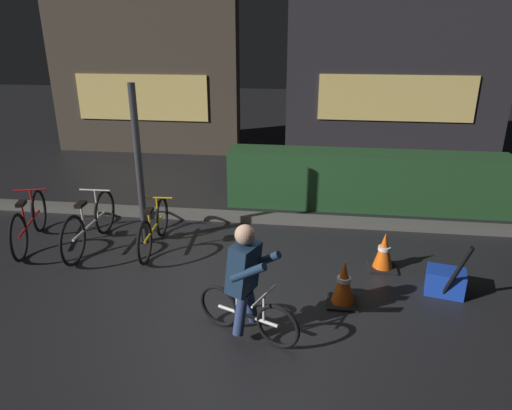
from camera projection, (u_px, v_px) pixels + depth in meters
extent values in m
plane|color=black|center=(233.00, 291.00, 5.62)|extent=(40.00, 40.00, 0.00)
cube|color=#56544F|center=(257.00, 218.00, 7.63)|extent=(12.00, 0.24, 0.12)
cube|color=#214723|center=(365.00, 180.00, 8.09)|extent=(4.80, 0.70, 0.99)
cube|color=#42382D|center=(143.00, 64.00, 11.28)|extent=(4.70, 0.50, 4.32)
cube|color=#F2D172|center=(142.00, 98.00, 11.30)|extent=(3.29, 0.04, 1.10)
cube|color=#262328|center=(399.00, 48.00, 11.03)|extent=(5.33, 0.50, 5.08)
cube|color=#F2D172|center=(396.00, 98.00, 11.19)|extent=(3.73, 0.04, 1.10)
cylinder|color=#2D2D33|center=(139.00, 167.00, 6.51)|extent=(0.10, 0.10, 2.31)
torus|color=black|center=(39.00, 211.00, 7.17)|extent=(0.23, 0.65, 0.67)
torus|color=black|center=(19.00, 238.00, 6.26)|extent=(0.23, 0.65, 0.67)
cylinder|color=#B21919|center=(29.00, 223.00, 6.71)|extent=(0.32, 0.97, 0.04)
cylinder|color=#B21919|center=(24.00, 216.00, 6.49)|extent=(0.03, 0.03, 0.37)
cube|color=black|center=(21.00, 203.00, 6.42)|extent=(0.15, 0.22, 0.05)
cylinder|color=#B21919|center=(32.00, 203.00, 6.89)|extent=(0.03, 0.03, 0.42)
cylinder|color=#B21919|center=(30.00, 190.00, 6.82)|extent=(0.45, 0.16, 0.02)
torus|color=black|center=(105.00, 212.00, 7.10)|extent=(0.06, 0.69, 0.69)
torus|color=black|center=(73.00, 241.00, 6.14)|extent=(0.06, 0.69, 0.69)
cylinder|color=silver|center=(90.00, 225.00, 6.62)|extent=(0.06, 1.03, 0.04)
cylinder|color=silver|center=(82.00, 218.00, 6.39)|extent=(0.03, 0.03, 0.39)
cube|color=black|center=(81.00, 204.00, 6.32)|extent=(0.11, 0.20, 0.05)
cylinder|color=silver|center=(97.00, 204.00, 6.81)|extent=(0.03, 0.03, 0.44)
cylinder|color=silver|center=(95.00, 190.00, 6.73)|extent=(0.46, 0.04, 0.02)
torus|color=black|center=(162.00, 217.00, 7.02)|extent=(0.08, 0.61, 0.61)
torus|color=black|center=(145.00, 242.00, 6.18)|extent=(0.08, 0.61, 0.61)
cylinder|color=gold|center=(154.00, 229.00, 6.60)|extent=(0.10, 0.91, 0.04)
cylinder|color=gold|center=(150.00, 222.00, 6.39)|extent=(0.03, 0.03, 0.34)
cube|color=black|center=(149.00, 211.00, 6.33)|extent=(0.11, 0.21, 0.05)
cylinder|color=gold|center=(157.00, 210.00, 6.77)|extent=(0.03, 0.03, 0.38)
cylinder|color=gold|center=(156.00, 198.00, 6.70)|extent=(0.46, 0.05, 0.02)
cube|color=black|center=(342.00, 302.00, 5.36)|extent=(0.36, 0.36, 0.03)
cone|color=#EA560F|center=(344.00, 281.00, 5.26)|extent=(0.26, 0.26, 0.52)
cylinder|color=white|center=(344.00, 279.00, 5.25)|extent=(0.16, 0.16, 0.05)
cube|color=black|center=(382.00, 267.00, 6.13)|extent=(0.36, 0.36, 0.03)
cone|color=#EA560F|center=(384.00, 250.00, 6.04)|extent=(0.26, 0.26, 0.49)
cylinder|color=white|center=(384.00, 248.00, 6.03)|extent=(0.16, 0.16, 0.05)
cube|color=#193DB7|center=(445.00, 282.00, 5.53)|extent=(0.50, 0.41, 0.30)
torus|color=black|center=(278.00, 326.00, 4.55)|extent=(0.46, 0.23, 0.48)
torus|color=black|center=(219.00, 306.00, 4.88)|extent=(0.46, 0.23, 0.48)
cylinder|color=silver|center=(247.00, 316.00, 4.71)|extent=(0.66, 0.31, 0.04)
cylinder|color=silver|center=(237.00, 301.00, 4.73)|extent=(0.03, 0.03, 0.26)
cube|color=black|center=(237.00, 290.00, 4.68)|extent=(0.22, 0.17, 0.05)
cylinder|color=silver|center=(264.00, 309.00, 4.57)|extent=(0.03, 0.03, 0.30)
cylinder|color=silver|center=(264.00, 296.00, 4.52)|extent=(0.20, 0.43, 0.02)
cylinder|color=navy|center=(251.00, 305.00, 4.78)|extent=(0.18, 0.23, 0.42)
cylinder|color=navy|center=(240.00, 315.00, 4.62)|extent=(0.18, 0.23, 0.42)
cube|color=#192D47|center=(243.00, 268.00, 4.54)|extent=(0.37, 0.40, 0.54)
sphere|color=tan|center=(245.00, 235.00, 4.40)|extent=(0.20, 0.20, 0.20)
cylinder|color=#192D47|center=(263.00, 261.00, 4.57)|extent=(0.40, 0.23, 0.29)
cylinder|color=#192D47|center=(248.00, 273.00, 4.34)|extent=(0.40, 0.23, 0.29)
ellipsoid|color=black|center=(249.00, 262.00, 4.75)|extent=(0.36, 0.27, 0.24)
cylinder|color=black|center=(456.00, 273.00, 5.20)|extent=(0.21, 0.35, 0.81)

